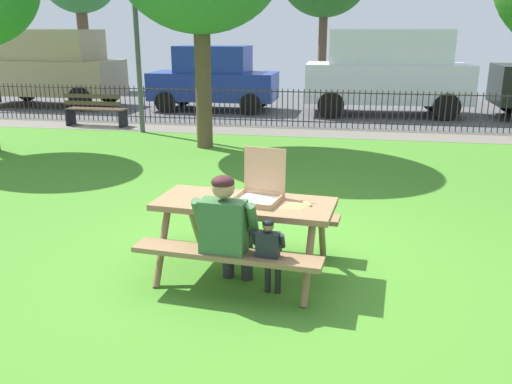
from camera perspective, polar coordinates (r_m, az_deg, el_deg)
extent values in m
cube|color=#478728|center=(8.03, 2.83, -0.69)|extent=(28.00, 12.42, 0.02)
cube|color=slate|center=(13.36, 6.02, 6.39)|extent=(28.00, 1.40, 0.01)
cube|color=#515154|center=(17.73, 7.19, 8.94)|extent=(28.00, 7.46, 0.01)
cube|color=olive|center=(5.37, -1.24, -1.29)|extent=(1.86, 0.91, 0.06)
cube|color=olive|center=(4.95, -3.21, -6.69)|extent=(1.82, 0.44, 0.05)
cube|color=olive|center=(6.02, 0.41, -2.28)|extent=(1.82, 0.44, 0.05)
cylinder|color=olive|center=(5.40, -10.05, -5.83)|extent=(0.11, 0.44, 0.74)
cylinder|color=olive|center=(6.10, -6.76, -2.96)|extent=(0.11, 0.44, 0.74)
cylinder|color=olive|center=(4.98, 5.64, -7.64)|extent=(0.11, 0.44, 0.74)
cylinder|color=olive|center=(5.74, 7.08, -4.30)|extent=(0.11, 0.44, 0.74)
cube|color=tan|center=(5.34, 0.06, -0.99)|extent=(0.53, 0.53, 0.01)
cube|color=silver|center=(5.34, 0.06, -0.92)|extent=(0.49, 0.49, 0.00)
cube|color=tan|center=(5.14, -0.82, -1.40)|extent=(0.45, 0.09, 0.04)
cube|color=tan|center=(5.53, 0.88, -0.06)|extent=(0.45, 0.09, 0.04)
cube|color=tan|center=(5.41, -2.12, -0.45)|extent=(0.09, 0.45, 0.04)
cube|color=tan|center=(5.26, 2.30, -0.96)|extent=(0.09, 0.45, 0.04)
cube|color=tan|center=(5.48, 0.95, 2.47)|extent=(0.45, 0.11, 0.45)
pyramid|color=#F0C44E|center=(5.23, 4.22, -1.42)|extent=(0.30, 0.28, 0.01)
cube|color=tan|center=(5.29, 5.45, -1.20)|extent=(0.12, 0.16, 0.02)
cylinder|color=#2A2A2A|center=(5.44, -3.01, -6.97)|extent=(0.12, 0.12, 0.44)
cylinder|color=#2A2A2A|center=(5.15, -3.79, -5.33)|extent=(0.19, 0.43, 0.15)
cylinder|color=#2A2A2A|center=(5.38, -0.97, -7.20)|extent=(0.12, 0.12, 0.44)
cylinder|color=#2A2A2A|center=(5.10, -1.65, -5.57)|extent=(0.19, 0.43, 0.15)
cube|color=#386638|center=(4.86, -3.53, -3.85)|extent=(0.44, 0.26, 0.52)
cylinder|color=#386638|center=(4.95, -6.22, -2.22)|extent=(0.11, 0.22, 0.31)
cylinder|color=#386638|center=(4.79, -0.41, -2.78)|extent=(0.11, 0.22, 0.31)
sphere|color=tan|center=(4.75, -3.53, 0.52)|extent=(0.21, 0.21, 0.21)
ellipsoid|color=#3A191B|center=(4.73, -3.58, 1.07)|extent=(0.21, 0.20, 0.12)
cylinder|color=black|center=(5.13, 1.28, -8.46)|extent=(0.06, 0.06, 0.44)
cylinder|color=black|center=(4.94, 1.00, -6.50)|extent=(0.09, 0.21, 0.07)
cylinder|color=black|center=(5.11, 2.37, -8.59)|extent=(0.06, 0.06, 0.44)
cylinder|color=black|center=(4.92, 2.13, -6.62)|extent=(0.09, 0.21, 0.07)
cube|color=#1E2328|center=(4.79, 1.27, -5.79)|extent=(0.22, 0.13, 0.26)
cylinder|color=#1E2328|center=(4.83, -0.14, -4.96)|extent=(0.05, 0.11, 0.15)
cylinder|color=#1E2328|center=(4.77, 2.86, -5.26)|extent=(0.05, 0.11, 0.15)
sphere|color=#8C6647|center=(4.73, 1.32, -3.64)|extent=(0.10, 0.10, 0.10)
ellipsoid|color=black|center=(4.72, 1.30, -3.38)|extent=(0.10, 0.10, 0.06)
cylinder|color=#2D2823|center=(13.92, 6.37, 10.60)|extent=(19.01, 0.03, 0.03)
cylinder|color=#2D2823|center=(14.02, 6.27, 7.51)|extent=(19.01, 0.03, 0.03)
cylinder|color=#2D2823|center=(17.15, -25.68, 8.84)|extent=(0.02, 0.02, 0.99)
cylinder|color=#2D2823|center=(17.07, -25.29, 8.86)|extent=(0.02, 0.02, 0.99)
cylinder|color=#2D2823|center=(16.99, -24.90, 8.88)|extent=(0.02, 0.02, 0.99)
cylinder|color=#2D2823|center=(16.91, -24.51, 8.90)|extent=(0.02, 0.02, 0.99)
cylinder|color=#2D2823|center=(16.83, -24.11, 8.91)|extent=(0.02, 0.02, 0.99)
cylinder|color=#2D2823|center=(16.75, -23.70, 8.93)|extent=(0.02, 0.02, 0.99)
cylinder|color=#2D2823|center=(16.68, -23.30, 8.95)|extent=(0.02, 0.02, 0.99)
cylinder|color=#2D2823|center=(16.60, -22.89, 8.96)|extent=(0.02, 0.02, 0.99)
cylinder|color=#2D2823|center=(16.52, -22.47, 8.98)|extent=(0.02, 0.02, 0.99)
cylinder|color=#2D2823|center=(16.45, -22.05, 8.99)|extent=(0.02, 0.02, 0.99)
cylinder|color=#2D2823|center=(16.37, -21.63, 9.01)|extent=(0.02, 0.02, 0.99)
cylinder|color=#2D2823|center=(16.30, -21.20, 9.02)|extent=(0.02, 0.02, 0.99)
cylinder|color=#2D2823|center=(16.23, -20.77, 9.04)|extent=(0.02, 0.02, 0.99)
cylinder|color=#2D2823|center=(16.15, -20.34, 9.05)|extent=(0.02, 0.02, 0.99)
cylinder|color=#2D2823|center=(16.08, -19.90, 9.06)|extent=(0.02, 0.02, 0.99)
cylinder|color=#2D2823|center=(16.01, -19.46, 9.08)|extent=(0.02, 0.02, 0.99)
cylinder|color=#2D2823|center=(15.95, -19.01, 9.09)|extent=(0.02, 0.02, 0.99)
cylinder|color=#2D2823|center=(15.88, -18.56, 9.10)|extent=(0.02, 0.02, 0.99)
cylinder|color=#2D2823|center=(15.81, -18.11, 9.11)|extent=(0.02, 0.02, 0.99)
cylinder|color=#2D2823|center=(15.74, -17.65, 9.12)|extent=(0.02, 0.02, 0.99)
cylinder|color=#2D2823|center=(15.68, -17.19, 9.13)|extent=(0.02, 0.02, 0.99)
cylinder|color=#2D2823|center=(15.62, -16.73, 9.15)|extent=(0.02, 0.02, 0.99)
cylinder|color=#2D2823|center=(15.55, -16.26, 9.15)|extent=(0.02, 0.02, 0.99)
cylinder|color=#2D2823|center=(15.49, -15.79, 9.16)|extent=(0.02, 0.02, 0.99)
cylinder|color=#2D2823|center=(15.43, -15.31, 9.17)|extent=(0.02, 0.02, 0.99)
cylinder|color=#2D2823|center=(15.37, -14.83, 9.18)|extent=(0.02, 0.02, 0.99)
cylinder|color=#2D2823|center=(15.31, -14.34, 9.19)|extent=(0.02, 0.02, 0.99)
cylinder|color=#2D2823|center=(15.25, -13.86, 9.20)|extent=(0.02, 0.02, 0.99)
cylinder|color=#2D2823|center=(15.20, -13.37, 9.20)|extent=(0.02, 0.02, 0.99)
cylinder|color=#2D2823|center=(15.14, -12.87, 9.21)|extent=(0.02, 0.02, 0.99)
cylinder|color=#2D2823|center=(15.09, -12.37, 9.21)|extent=(0.02, 0.02, 0.99)
cylinder|color=#2D2823|center=(15.03, -11.87, 9.22)|extent=(0.02, 0.02, 0.99)
cylinder|color=#2D2823|center=(14.98, -11.36, 9.22)|extent=(0.02, 0.02, 0.99)
cylinder|color=#2D2823|center=(14.93, -10.85, 9.22)|extent=(0.02, 0.02, 0.99)
cylinder|color=#2D2823|center=(14.88, -10.34, 9.23)|extent=(0.02, 0.02, 0.99)
cylinder|color=#2D2823|center=(14.83, -9.83, 9.23)|extent=(0.02, 0.02, 0.99)
cylinder|color=#2D2823|center=(14.78, -9.31, 9.23)|extent=(0.02, 0.02, 0.99)
cylinder|color=#2D2823|center=(14.74, -8.78, 9.23)|extent=(0.02, 0.02, 0.99)
cylinder|color=#2D2823|center=(14.69, -8.26, 9.23)|extent=(0.02, 0.02, 0.99)
cylinder|color=#2D2823|center=(14.65, -7.73, 9.23)|extent=(0.02, 0.02, 0.99)
cylinder|color=#2D2823|center=(14.60, -7.20, 9.22)|extent=(0.02, 0.02, 0.99)
cylinder|color=#2D2823|center=(14.56, -6.66, 9.22)|extent=(0.02, 0.02, 0.99)
cylinder|color=#2D2823|center=(14.52, -6.12, 9.22)|extent=(0.02, 0.02, 0.99)
cylinder|color=#2D2823|center=(14.48, -5.58, 9.21)|extent=(0.02, 0.02, 0.99)
cylinder|color=#2D2823|center=(14.45, -5.04, 9.21)|extent=(0.02, 0.02, 0.99)
cylinder|color=#2D2823|center=(14.41, -4.49, 9.20)|extent=(0.02, 0.02, 0.99)
cylinder|color=#2D2823|center=(14.37, -3.94, 9.19)|extent=(0.02, 0.02, 0.99)
cylinder|color=#2D2823|center=(14.34, -3.39, 9.19)|extent=(0.02, 0.02, 0.99)
cylinder|color=#2D2823|center=(14.31, -2.83, 9.18)|extent=(0.02, 0.02, 0.99)
cylinder|color=#2D2823|center=(14.28, -2.27, 9.17)|extent=(0.02, 0.02, 0.99)
cylinder|color=#2D2823|center=(14.25, -1.71, 9.16)|extent=(0.02, 0.02, 0.99)
cylinder|color=#2D2823|center=(14.22, -1.15, 9.14)|extent=(0.02, 0.02, 0.99)
cylinder|color=#2D2823|center=(14.19, -0.59, 9.13)|extent=(0.02, 0.02, 0.99)
cylinder|color=#2D2823|center=(14.16, -0.02, 9.12)|extent=(0.02, 0.02, 0.99)
cylinder|color=#2D2823|center=(14.14, 0.55, 9.10)|extent=(0.02, 0.02, 0.99)
cylinder|color=#2D2823|center=(14.12, 1.12, 9.09)|extent=(0.02, 0.02, 0.99)
cylinder|color=#2D2823|center=(14.09, 1.69, 9.07)|extent=(0.02, 0.02, 0.99)
cylinder|color=#2D2823|center=(14.07, 2.26, 9.05)|extent=(0.02, 0.02, 0.99)
cylinder|color=#2D2823|center=(14.05, 2.84, 9.04)|extent=(0.02, 0.02, 0.99)
cylinder|color=#2D2823|center=(14.04, 3.42, 9.02)|extent=(0.02, 0.02, 0.99)
cylinder|color=#2D2823|center=(14.02, 3.99, 9.00)|extent=(0.02, 0.02, 0.99)
cylinder|color=#2D2823|center=(14.01, 4.57, 8.98)|extent=(0.02, 0.02, 0.99)
cylinder|color=#2D2823|center=(13.99, 5.15, 8.95)|extent=(0.02, 0.02, 0.99)
cylinder|color=#2D2823|center=(13.98, 5.73, 8.93)|extent=(0.02, 0.02, 0.99)
cylinder|color=#2D2823|center=(13.97, 6.32, 8.91)|extent=(0.02, 0.02, 0.99)
cylinder|color=#2D2823|center=(13.96, 6.90, 8.88)|extent=(0.02, 0.02, 0.99)
cylinder|color=#2D2823|center=(13.95, 7.48, 8.86)|extent=(0.02, 0.02, 0.99)
cylinder|color=#2D2823|center=(13.95, 8.07, 8.83)|extent=(0.02, 0.02, 0.99)
cylinder|color=#2D2823|center=(13.94, 8.65, 8.80)|extent=(0.02, 0.02, 0.99)
cylinder|color=#2D2823|center=(13.94, 9.24, 8.77)|extent=(0.02, 0.02, 0.99)
cylinder|color=#2D2823|center=(13.93, 9.82, 8.74)|extent=(0.02, 0.02, 0.99)
cylinder|color=#2D2823|center=(13.93, 10.41, 8.71)|extent=(0.02, 0.02, 0.99)
cylinder|color=#2D2823|center=(13.93, 10.99, 8.68)|extent=(0.02, 0.02, 0.99)
cylinder|color=#2D2823|center=(13.94, 11.58, 8.65)|extent=(0.02, 0.02, 0.99)
cylinder|color=#2D2823|center=(13.94, 12.16, 8.62)|extent=(0.02, 0.02, 0.99)
cylinder|color=#2D2823|center=(13.94, 12.74, 8.58)|extent=(0.02, 0.02, 0.99)
cylinder|color=#2D2823|center=(13.95, 13.33, 8.55)|extent=(0.02, 0.02, 0.99)
cylinder|color=#2D2823|center=(13.96, 13.91, 8.51)|extent=(0.02, 0.02, 0.99)
cylinder|color=#2D2823|center=(13.97, 14.49, 8.48)|extent=(0.02, 0.02, 0.99)
cylinder|color=#2D2823|center=(13.98, 15.07, 8.44)|extent=(0.02, 0.02, 0.99)
cylinder|color=#2D2823|center=(13.99, 15.65, 8.40)|extent=(0.02, 0.02, 0.99)
cylinder|color=#2D2823|center=(14.00, 16.23, 8.36)|extent=(0.02, 0.02, 0.99)
cylinder|color=#2D2823|center=(14.02, 16.81, 8.32)|extent=(0.02, 0.02, 0.99)
cylinder|color=#2D2823|center=(14.04, 17.39, 8.28)|extent=(0.02, 0.02, 0.99)
cylinder|color=#2D2823|center=(14.05, 17.96, 8.24)|extent=(0.02, 0.02, 0.99)
cylinder|color=#2D2823|center=(14.07, 18.53, 8.20)|extent=(0.02, 0.02, 0.99)
cylinder|color=#2D2823|center=(14.09, 19.10, 8.16)|extent=(0.02, 0.02, 0.99)
cylinder|color=#2D2823|center=(14.11, 19.67, 8.11)|extent=(0.02, 0.02, 0.99)
cylinder|color=#2D2823|center=(14.14, 20.24, 8.07)|extent=(0.02, 0.02, 0.99)
cylinder|color=#2D2823|center=(14.16, 20.81, 8.03)|extent=(0.02, 0.02, 0.99)
cylinder|color=#2D2823|center=(14.19, 21.37, 7.98)|extent=(0.02, 0.02, 0.99)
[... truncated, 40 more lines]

